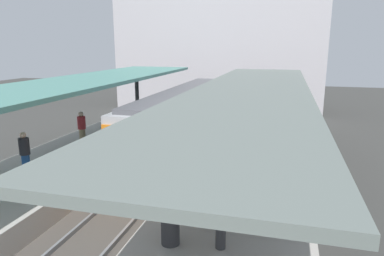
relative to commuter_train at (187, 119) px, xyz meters
name	(u,v)px	position (x,y,z in m)	size (l,w,h in m)	color
ground_plane	(149,189)	(0.00, -5.70, -1.73)	(80.00, 80.00, 0.00)	#383835
platform_left	(65,169)	(-3.80, -5.70, -1.23)	(4.40, 28.00, 1.00)	#ADA8A0
platform_right	(244,187)	(3.80, -5.70, -1.23)	(4.40, 28.00, 1.00)	#ADA8A0
track_ballast	(149,187)	(0.00, -5.70, -1.63)	(3.20, 28.00, 0.20)	#4C4742
rail_near_side	(132,181)	(-0.72, -5.70, -1.46)	(0.08, 28.00, 0.14)	slate
rail_far_side	(166,184)	(0.72, -5.70, -1.46)	(0.08, 28.00, 0.14)	slate
commuter_train	(187,119)	(0.00, 0.00, 0.00)	(2.78, 13.57, 3.10)	#ADADB2
canopy_left	(77,83)	(-3.80, -4.30, 2.25)	(4.18, 21.00, 3.09)	#333335
canopy_right	(252,90)	(3.80, -4.30, 2.19)	(4.18, 21.00, 3.03)	#333335
platform_bench	(225,202)	(3.65, -9.13, -0.26)	(1.40, 0.41, 0.86)	black
platform_sign	(259,118)	(4.05, -3.17, 0.90)	(0.90, 0.08, 2.21)	#262628
litter_bin	(170,228)	(2.62, -10.73, -0.33)	(0.44, 0.44, 0.80)	#2D2D30
passenger_near_bench	(82,129)	(-3.83, -4.16, 0.14)	(0.36, 0.36, 1.67)	#998460
passenger_mid_platform	(25,153)	(-3.79, -7.87, 0.11)	(0.36, 0.36, 1.62)	navy
station_building_backdrop	(220,46)	(-0.96, 14.30, 3.77)	(18.00, 6.00, 11.00)	#B7B2B7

